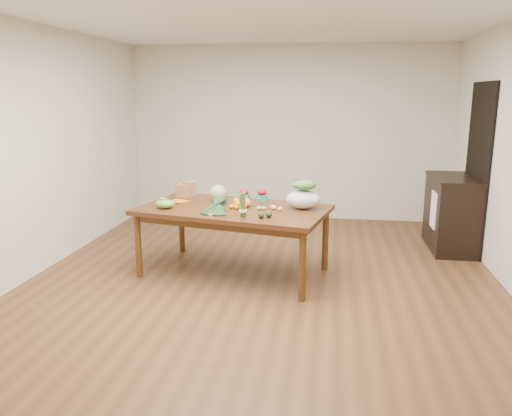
# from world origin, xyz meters

# --- Properties ---
(floor) EXTENTS (6.00, 6.00, 0.00)m
(floor) POSITION_xyz_m (0.00, 0.00, 0.00)
(floor) COLOR brown
(floor) RESTS_ON ground
(ceiling) EXTENTS (5.00, 6.00, 0.02)m
(ceiling) POSITION_xyz_m (0.00, 0.00, 2.70)
(ceiling) COLOR white
(ceiling) RESTS_ON room_walls
(room_walls) EXTENTS (5.02, 6.02, 2.70)m
(room_walls) POSITION_xyz_m (0.00, 0.00, 1.35)
(room_walls) COLOR beige
(room_walls) RESTS_ON floor
(dining_table) EXTENTS (2.19, 1.51, 0.75)m
(dining_table) POSITION_xyz_m (-0.35, 0.29, 0.38)
(dining_table) COLOR #4F2B12
(dining_table) RESTS_ON floor
(doorway_dark) EXTENTS (0.02, 1.00, 2.10)m
(doorway_dark) POSITION_xyz_m (2.48, 1.60, 1.05)
(doorway_dark) COLOR black
(doorway_dark) RESTS_ON floor
(cabinet) EXTENTS (0.52, 1.02, 0.94)m
(cabinet) POSITION_xyz_m (2.22, 1.61, 0.47)
(cabinet) COLOR black
(cabinet) RESTS_ON floor
(dish_towel) EXTENTS (0.02, 0.28, 0.45)m
(dish_towel) POSITION_xyz_m (1.96, 1.40, 0.55)
(dish_towel) COLOR white
(dish_towel) RESTS_ON cabinet
(paper_bag) EXTENTS (0.30, 0.27, 0.19)m
(paper_bag) POSITION_xyz_m (-1.03, 0.78, 0.84)
(paper_bag) COLOR olive
(paper_bag) RESTS_ON dining_table
(cabbage) EXTENTS (0.19, 0.19, 0.19)m
(cabbage) POSITION_xyz_m (-0.58, 0.57, 0.84)
(cabbage) COLOR #A2BB6B
(cabbage) RESTS_ON dining_table
(strawberry_basket_a) EXTENTS (0.13, 0.13, 0.10)m
(strawberry_basket_a) POSITION_xyz_m (-0.29, 0.67, 0.80)
(strawberry_basket_a) COLOR red
(strawberry_basket_a) RESTS_ON dining_table
(strawberry_basket_b) EXTENTS (0.14, 0.14, 0.10)m
(strawberry_basket_b) POSITION_xyz_m (-0.09, 0.68, 0.80)
(strawberry_basket_b) COLOR red
(strawberry_basket_b) RESTS_ON dining_table
(orange_a) EXTENTS (0.07, 0.07, 0.07)m
(orange_a) POSITION_xyz_m (-0.35, 0.47, 0.78)
(orange_a) COLOR orange
(orange_a) RESTS_ON dining_table
(orange_b) EXTENTS (0.08, 0.08, 0.08)m
(orange_b) POSITION_xyz_m (-0.25, 0.48, 0.79)
(orange_b) COLOR orange
(orange_b) RESTS_ON dining_table
(orange_c) EXTENTS (0.09, 0.09, 0.09)m
(orange_c) POSITION_xyz_m (-0.20, 0.34, 0.80)
(orange_c) COLOR #FA9D0F
(orange_c) RESTS_ON dining_table
(mandarin_cluster) EXTENTS (0.21, 0.21, 0.08)m
(mandarin_cluster) POSITION_xyz_m (-0.29, 0.27, 0.79)
(mandarin_cluster) COLOR #FFA40F
(mandarin_cluster) RESTS_ON dining_table
(carrots) EXTENTS (0.25, 0.23, 0.03)m
(carrots) POSITION_xyz_m (-0.98, 0.44, 0.76)
(carrots) COLOR orange
(carrots) RESTS_ON dining_table
(snap_pea_bag) EXTENTS (0.21, 0.16, 0.10)m
(snap_pea_bag) POSITION_xyz_m (-1.07, 0.15, 0.80)
(snap_pea_bag) COLOR #6EB23C
(snap_pea_bag) RESTS_ON dining_table
(kale_bunch) EXTENTS (0.40, 0.46, 0.16)m
(kale_bunch) POSITION_xyz_m (-0.48, -0.02, 0.83)
(kale_bunch) COLOR #16311D
(kale_bunch) RESTS_ON dining_table
(asparagus_bundle) EXTENTS (0.10, 0.13, 0.26)m
(asparagus_bundle) POSITION_xyz_m (-0.17, -0.11, 0.88)
(asparagus_bundle) COLOR #59803A
(asparagus_bundle) RESTS_ON dining_table
(potato_a) EXTENTS (0.05, 0.05, 0.04)m
(potato_a) POSITION_xyz_m (-0.06, 0.21, 0.77)
(potato_a) COLOR tan
(potato_a) RESTS_ON dining_table
(potato_b) EXTENTS (0.05, 0.04, 0.04)m
(potato_b) POSITION_xyz_m (-0.01, 0.22, 0.77)
(potato_b) COLOR tan
(potato_b) RESTS_ON dining_table
(potato_c) EXTENTS (0.06, 0.05, 0.05)m
(potato_c) POSITION_xyz_m (0.10, 0.25, 0.77)
(potato_c) COLOR tan
(potato_c) RESTS_ON dining_table
(potato_d) EXTENTS (0.05, 0.05, 0.04)m
(potato_d) POSITION_xyz_m (0.08, 0.29, 0.77)
(potato_d) COLOR tan
(potato_d) RESTS_ON dining_table
(potato_e) EXTENTS (0.05, 0.05, 0.04)m
(potato_e) POSITION_xyz_m (0.17, 0.21, 0.77)
(potato_e) COLOR tan
(potato_e) RESTS_ON dining_table
(avocado_a) EXTENTS (0.09, 0.10, 0.06)m
(avocado_a) POSITION_xyz_m (0.02, -0.13, 0.78)
(avocado_a) COLOR black
(avocado_a) RESTS_ON dining_table
(avocado_b) EXTENTS (0.09, 0.11, 0.06)m
(avocado_b) POSITION_xyz_m (0.09, -0.09, 0.78)
(avocado_b) COLOR black
(avocado_b) RESTS_ON dining_table
(salad_bag) EXTENTS (0.42, 0.35, 0.28)m
(salad_bag) POSITION_xyz_m (0.40, 0.36, 0.89)
(salad_bag) COLOR silver
(salad_bag) RESTS_ON dining_table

